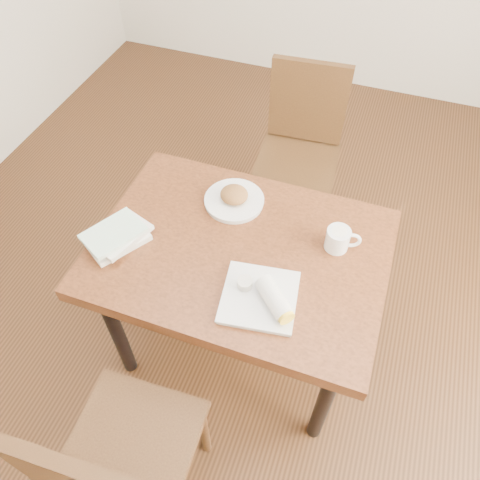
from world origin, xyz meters
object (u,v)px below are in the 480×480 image
(chair_far, at_px, (301,143))
(book_stack, at_px, (117,236))
(chair_near, at_px, (117,463))
(coffee_mug, at_px, (339,239))
(table, at_px, (240,262))
(plate_burrito, at_px, (264,298))
(plate_scone, at_px, (234,198))

(chair_far, relative_size, book_stack, 3.52)
(chair_near, height_order, coffee_mug, chair_near)
(coffee_mug, relative_size, book_stack, 0.49)
(table, distance_m, coffee_mug, 0.39)
(table, height_order, chair_near, chair_near)
(plate_burrito, bearing_deg, table, 128.75)
(chair_far, bearing_deg, book_stack, -113.51)
(table, relative_size, plate_scone, 4.50)
(chair_near, height_order, plate_scone, chair_near)
(coffee_mug, relative_size, plate_burrito, 0.46)
(coffee_mug, height_order, plate_burrito, coffee_mug)
(plate_scone, bearing_deg, plate_burrito, -57.89)
(book_stack, bearing_deg, coffee_mug, 17.68)
(chair_near, bearing_deg, plate_scone, 88.51)
(coffee_mug, bearing_deg, chair_near, -117.06)
(plate_burrito, relative_size, book_stack, 1.08)
(plate_scone, bearing_deg, book_stack, -135.56)
(chair_far, xyz_separation_m, plate_burrito, (0.15, -1.13, 0.23))
(plate_burrito, distance_m, book_stack, 0.61)
(chair_near, relative_size, coffee_mug, 7.18)
(table, height_order, coffee_mug, coffee_mug)
(chair_near, bearing_deg, book_stack, 115.53)
(coffee_mug, bearing_deg, book_stack, -162.32)
(chair_near, bearing_deg, plate_burrito, 64.55)
(chair_near, height_order, book_stack, chair_near)
(chair_far, bearing_deg, coffee_mug, -67.46)
(chair_far, bearing_deg, plate_scone, -98.94)
(coffee_mug, height_order, book_stack, coffee_mug)
(plate_scone, xyz_separation_m, coffee_mug, (0.45, -0.09, 0.02))
(chair_near, relative_size, chair_far, 1.00)
(chair_near, relative_size, plate_scone, 3.88)
(plate_scone, xyz_separation_m, plate_burrito, (0.26, -0.41, 0.00))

